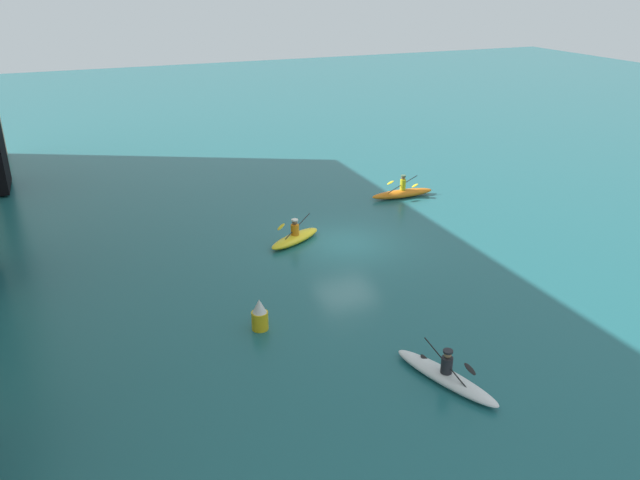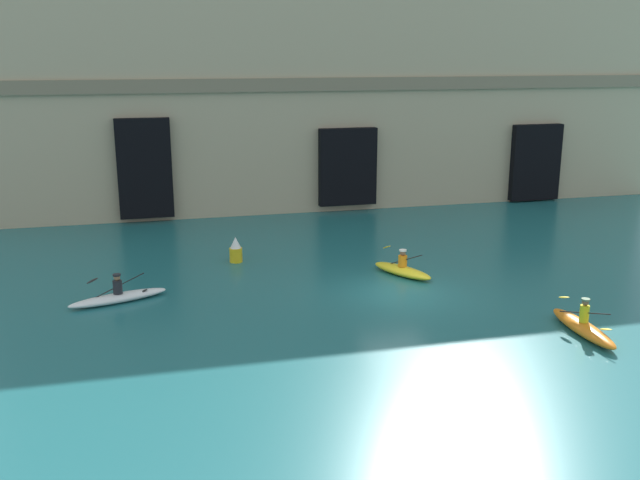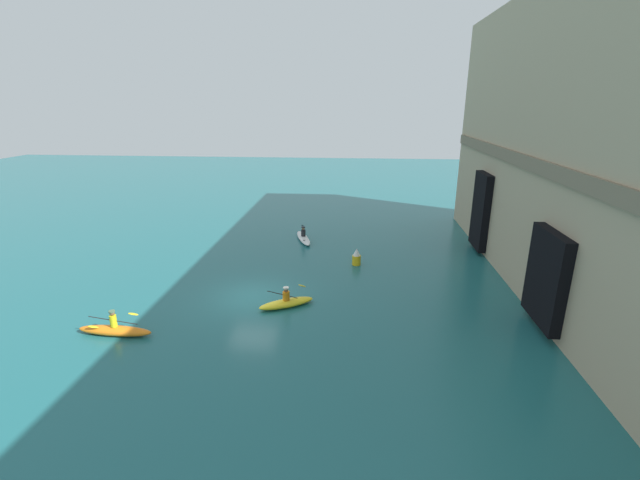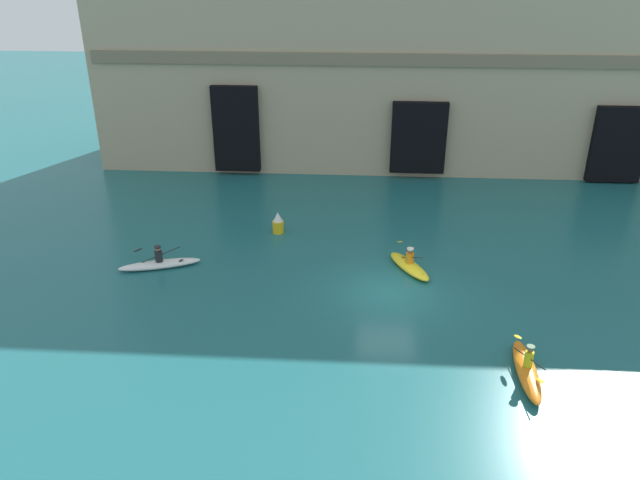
# 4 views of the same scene
# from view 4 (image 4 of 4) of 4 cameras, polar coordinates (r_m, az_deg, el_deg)

# --- Properties ---
(ground_plane) EXTENTS (120.00, 120.00, 0.00)m
(ground_plane) POSITION_cam_4_polar(r_m,az_deg,el_deg) (25.95, 6.31, -4.80)
(ground_plane) COLOR #1E6066
(cliff_bluff) EXTENTS (39.20, 8.38, 15.68)m
(cliff_bluff) POSITION_cam_4_polar(r_m,az_deg,el_deg) (40.97, 8.93, 17.96)
(cliff_bluff) COLOR tan
(cliff_bluff) RESTS_ON ground
(kayak_yellow) EXTENTS (2.06, 2.89, 1.12)m
(kayak_yellow) POSITION_cam_4_polar(r_m,az_deg,el_deg) (27.66, 8.17, -2.30)
(kayak_yellow) COLOR yellow
(kayak_yellow) RESTS_ON ground
(kayak_orange) EXTENTS (0.77, 3.45, 1.20)m
(kayak_orange) POSITION_cam_4_polar(r_m,az_deg,el_deg) (22.20, 18.38, -11.19)
(kayak_orange) COLOR orange
(kayak_orange) RESTS_ON ground
(kayak_white) EXTENTS (3.60, 1.79, 1.06)m
(kayak_white) POSITION_cam_4_polar(r_m,az_deg,el_deg) (28.49, -14.45, -2.09)
(kayak_white) COLOR white
(kayak_white) RESTS_ON ground
(marker_buoy) EXTENTS (0.55, 0.55, 1.09)m
(marker_buoy) POSITION_cam_4_polar(r_m,az_deg,el_deg) (30.87, -3.86, 1.54)
(marker_buoy) COLOR yellow
(marker_buoy) RESTS_ON ground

